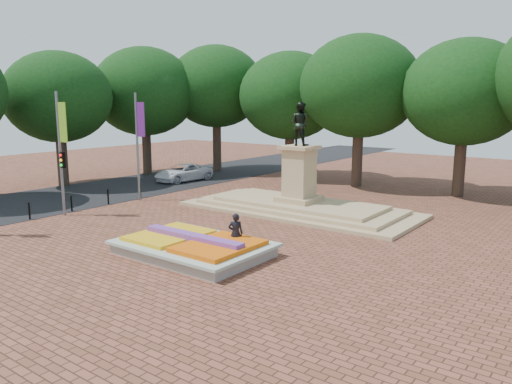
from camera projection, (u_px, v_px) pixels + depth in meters
The scene contains 10 objects.
ground at pixel (208, 241), 23.40m from camera, with size 90.00×90.00×0.00m, color brown.
asphalt_street at pixel (101, 191), 36.21m from camera, with size 9.00×90.00×0.02m, color black.
flower_bed at pixel (194, 246), 21.16m from camera, with size 6.30×4.30×0.91m.
monument at pixel (299, 197), 29.53m from camera, with size 14.00×6.00×6.40m.
tree_row_back at pixel (404, 98), 34.97m from camera, with size 44.80×8.80×10.43m.
tree_row_street at pixel (56, 102), 37.47m from camera, with size 8.40×25.40×9.98m.
banner_poles at pixel (56, 148), 27.65m from camera, with size 0.88×11.17×7.00m.
bollard_row at pixel (51, 206), 28.46m from camera, with size 0.12×13.12×0.98m.
van at pixel (183, 173), 40.83m from camera, with size 2.28×4.94×1.37m, color silver.
pedestrian at pixel (236, 233), 21.33m from camera, with size 0.64×0.42×1.75m, color black.
Camera 1 is at (15.42, -16.70, 6.44)m, focal length 35.00 mm.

